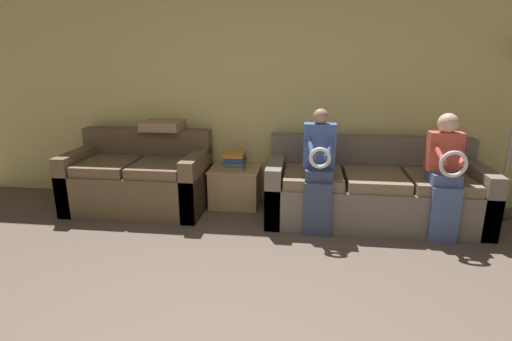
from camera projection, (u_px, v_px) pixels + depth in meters
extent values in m
cube|color=#DBCC7F|center=(272.00, 94.00, 4.66)|extent=(7.57, 0.06, 2.55)
cube|color=#70665B|center=(372.00, 200.00, 4.28)|extent=(2.23, 0.93, 0.43)
cube|color=#70665B|center=(370.00, 154.00, 4.52)|extent=(2.23, 0.20, 0.42)
cube|color=#70665B|center=(276.00, 187.00, 4.38)|extent=(0.16, 0.93, 0.64)
cube|color=#70665B|center=(475.00, 195.00, 4.13)|extent=(0.16, 0.93, 0.64)
cube|color=#7A664C|center=(313.00, 177.00, 4.19)|extent=(0.60, 0.69, 0.11)
cube|color=#7A664C|center=(375.00, 179.00, 4.11)|extent=(0.60, 0.69, 0.11)
cube|color=#7A664C|center=(440.00, 181.00, 4.04)|extent=(0.60, 0.69, 0.11)
cube|color=brown|center=(139.00, 189.00, 4.60)|extent=(1.54, 0.88, 0.47)
cube|color=brown|center=(148.00, 145.00, 4.81)|extent=(1.54, 0.20, 0.41)
cube|color=brown|center=(82.00, 178.00, 4.66)|extent=(0.16, 0.88, 0.67)
cube|color=brown|center=(197.00, 183.00, 4.49)|extent=(0.16, 0.88, 0.67)
cube|color=brown|center=(108.00, 166.00, 4.46)|extent=(0.57, 0.64, 0.11)
cube|color=brown|center=(160.00, 168.00, 4.39)|extent=(0.57, 0.64, 0.11)
cube|color=#384260|center=(317.00, 209.00, 3.89)|extent=(0.26, 0.10, 0.54)
cube|color=#384260|center=(318.00, 173.00, 3.94)|extent=(0.26, 0.28, 0.11)
cube|color=#3D5693|center=(319.00, 145.00, 3.93)|extent=(0.31, 0.14, 0.43)
sphere|color=#A37A5B|center=(321.00, 116.00, 3.85)|extent=(0.15, 0.15, 0.15)
torus|color=white|center=(320.00, 158.00, 3.69)|extent=(0.21, 0.04, 0.21)
cylinder|color=#3D5693|center=(310.00, 144.00, 3.80)|extent=(0.13, 0.31, 0.24)
cylinder|color=#3D5693|center=(330.00, 145.00, 3.78)|extent=(0.13, 0.31, 0.24)
cube|color=#475B8E|center=(444.00, 215.00, 3.75)|extent=(0.26, 0.10, 0.54)
cube|color=#475B8E|center=(443.00, 177.00, 3.80)|extent=(0.26, 0.28, 0.11)
cube|color=#C64C3D|center=(444.00, 151.00, 3.80)|extent=(0.31, 0.14, 0.37)
sphere|color=#DBB293|center=(448.00, 123.00, 3.72)|extent=(0.19, 0.19, 0.19)
torus|color=silver|center=(453.00, 164.00, 3.56)|extent=(0.25, 0.04, 0.25)
cylinder|color=#C64C3D|center=(438.00, 151.00, 3.67)|extent=(0.11, 0.31, 0.21)
cylinder|color=#C64C3D|center=(461.00, 152.00, 3.65)|extent=(0.11, 0.31, 0.21)
cube|color=tan|center=(235.00, 186.00, 4.71)|extent=(0.56, 0.48, 0.45)
cube|color=tan|center=(235.00, 169.00, 4.65)|extent=(0.58, 0.50, 0.02)
cube|color=gray|center=(235.00, 165.00, 4.65)|extent=(0.22, 0.26, 0.06)
cube|color=#4C4C56|center=(235.00, 162.00, 4.62)|extent=(0.23, 0.30, 0.03)
cube|color=#33569E|center=(235.00, 158.00, 4.63)|extent=(0.22, 0.27, 0.05)
cube|color=orange|center=(235.00, 154.00, 4.61)|extent=(0.22, 0.30, 0.04)
cylinder|color=#2D2B28|center=(498.00, 215.00, 4.43)|extent=(0.26, 0.26, 0.02)
cylinder|color=#B7B7BC|center=(510.00, 143.00, 4.20)|extent=(0.03, 0.03, 1.60)
cube|color=#A38460|center=(164.00, 125.00, 4.71)|extent=(0.45, 0.45, 0.10)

